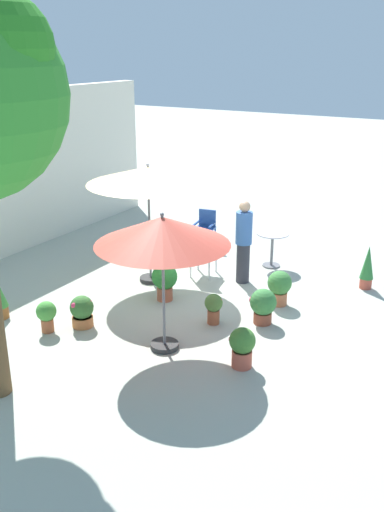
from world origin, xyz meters
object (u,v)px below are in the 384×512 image
potted_plant_2 (279,286)px  potted_plant_5 (165,280)px  potted_plant_4 (367,267)px  potted_plant_7 (214,306)px  standing_person (244,241)px  potted_plant_6 (82,311)px  potted_plant_1 (47,314)px  potted_plant_3 (242,346)px  cafe_table_0 (272,243)px  patio_chair_0 (205,226)px  patio_umbrella_0 (148,176)px  patio_chair_1 (202,253)px  potted_plant_0 (263,305)px  patio_umbrella_1 (162,232)px

potted_plant_2 → potted_plant_5: potted_plant_5 is taller
potted_plant_4 → potted_plant_5: 3.89m
potted_plant_7 → standing_person: size_ratio=0.32×
potted_plant_6 → potted_plant_1: bearing=140.3°
standing_person → potted_plant_6: bearing=154.5°
potted_plant_3 → potted_plant_6: bearing=93.7°
standing_person → cafe_table_0: bearing=-8.4°
potted_plant_3 → potted_plant_6: (-0.18, 2.85, -0.06)m
potted_plant_4 → patio_chair_0: bearing=82.5°
potted_plant_5 → standing_person: standing_person is taller
potted_plant_3 → potted_plant_1: bearing=101.0°
patio_umbrella_0 → potted_plant_4: patio_umbrella_0 is taller
potted_plant_6 → patio_chair_0: bearing=2.1°
patio_umbrella_0 → standing_person: size_ratio=1.43×
cafe_table_0 → potted_plant_2: bearing=-153.1°
potted_plant_2 → potted_plant_3: 2.29m
potted_plant_5 → potted_plant_3: bearing=-122.0°
patio_chair_1 → potted_plant_2: 1.93m
patio_chair_1 → potted_plant_2: patio_chair_1 is taller
patio_chair_0 → patio_chair_1: (-1.56, -0.80, -0.01)m
potted_plant_4 → potted_plant_5: bearing=128.4°
potted_plant_0 → potted_plant_3: bearing=-168.0°
patio_chair_0 → patio_chair_1: size_ratio=1.01×
potted_plant_1 → potted_plant_5: potted_plant_5 is taller
cafe_table_0 → potted_plant_4: potted_plant_4 is taller
potted_plant_1 → potted_plant_6: size_ratio=0.98×
patio_chair_1 → potted_plant_6: 3.01m
patio_umbrella_1 → potted_plant_0: (1.55, -0.96, -1.55)m
potted_plant_4 → potted_plant_5: (-2.42, 3.05, -0.04)m
patio_chair_0 → potted_plant_7: 3.87m
cafe_table_0 → standing_person: (-1.08, 0.16, 0.34)m
patio_chair_1 → potted_plant_5: bearing=179.0°
patio_umbrella_1 → potted_plant_4: (3.92, -2.09, -1.44)m
patio_umbrella_0 → potted_plant_2: size_ratio=3.68×
potted_plant_1 → potted_plant_2: bearing=-44.7°
cafe_table_0 → potted_plant_5: cafe_table_0 is taller
potted_plant_1 → cafe_table_0: bearing=-23.4°
potted_plant_0 → potted_plant_1: (-2.06, 2.91, -0.03)m
potted_plant_1 → potted_plant_7: same height
patio_umbrella_1 → potted_plant_3: bearing=-85.1°
patio_chair_0 → potted_plant_4: patio_chair_0 is taller
patio_chair_0 → potted_plant_6: 4.51m
potted_plant_1 → potted_plant_0: bearing=-54.7°
cafe_table_0 → patio_chair_0: patio_chair_0 is taller
potted_plant_0 → potted_plant_6: (-1.62, 2.54, -0.06)m
potted_plant_2 → potted_plant_5: (-0.87, 1.89, 0.04)m
cafe_table_0 → patio_chair_1: patio_chair_1 is taller
patio_chair_1 → standing_person: size_ratio=0.52×
patio_umbrella_0 → potted_plant_1: 3.21m
patio_chair_0 → potted_plant_6: bearing=-177.9°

